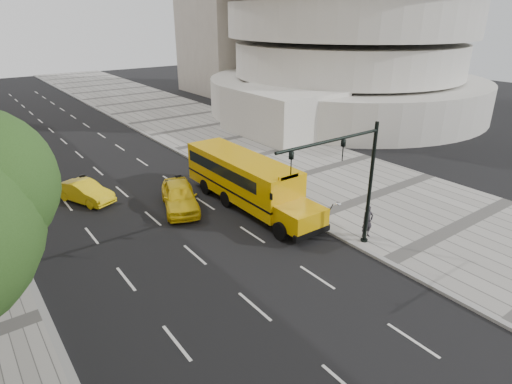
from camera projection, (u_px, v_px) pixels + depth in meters
ground at (169, 214)px, 25.34m from camera, size 140.00×140.00×0.00m
sidewalk_museum at (316, 172)px, 31.87m from camera, size 12.00×140.00×0.15m
curb_museum at (251, 190)px, 28.59m from camera, size 0.30×140.00×0.15m
curb_far at (19, 255)px, 20.94m from camera, size 0.30×140.00×0.15m
school_bus at (244, 177)px, 26.05m from camera, size 2.96×11.56×3.19m
taxi_near at (180, 196)px, 25.72m from camera, size 3.49×5.21×1.65m
taxi_far at (85, 192)px, 26.76m from camera, size 2.93×4.30×1.34m
pedestrian at (367, 221)px, 22.17m from camera, size 0.72×0.55×1.76m
traffic_signal at (352, 175)px, 19.77m from camera, size 6.18×0.36×6.40m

